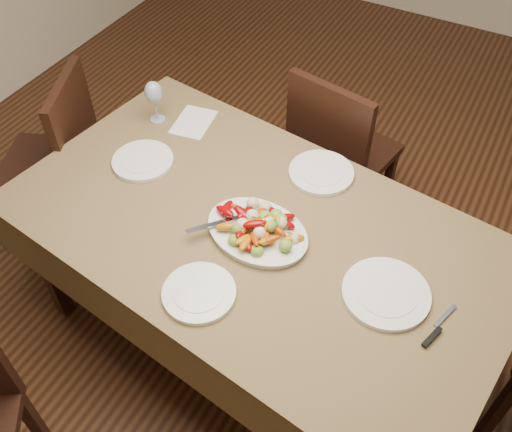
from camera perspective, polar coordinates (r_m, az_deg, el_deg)
The scene contains 14 objects.
floor at distance 2.79m, azimuth 4.97°, elevation -8.71°, with size 6.00×6.00×0.00m, color #3C2112.
dining_table at distance 2.36m, azimuth -0.00°, elevation -7.27°, with size 1.84×1.04×0.76m, color brown.
chair_far at distance 2.83m, azimuth 8.87°, elevation 6.39°, with size 0.42×0.42×0.95m, color black, non-canonical shape.
chair_left at distance 2.90m, azimuth -20.22°, elevation 4.76°, with size 0.42×0.42×0.95m, color black, non-canonical shape.
serving_platter at distance 2.03m, azimuth 0.14°, elevation -1.71°, with size 0.37×0.28×0.02m, color white.
roasted_vegetables at distance 1.99m, azimuth 0.14°, elevation -0.63°, with size 0.31×0.21×0.09m, color #7F0205, non-canonical shape.
serving_spoon at distance 2.01m, azimuth -1.99°, elevation -0.83°, with size 0.28×0.06×0.03m, color #9EA0A8, non-canonical shape.
plate_left at distance 2.35m, azimuth -11.25°, elevation 5.41°, with size 0.25×0.25×0.02m, color white.
plate_right at distance 1.92m, azimuth 12.87°, elevation -7.56°, with size 0.29×0.29×0.02m, color white.
plate_far at distance 2.27m, azimuth 6.53°, elevation 4.31°, with size 0.26×0.26×0.02m, color white.
plate_near at distance 1.88m, azimuth -5.71°, elevation -7.67°, with size 0.24×0.24×0.02m, color white.
wine_glass at distance 2.50m, azimuth -10.09°, elevation 11.30°, with size 0.08×0.08×0.20m, color #8C99A5, non-canonical shape.
menu_card at distance 2.53m, azimuth -6.26°, elevation 9.32°, with size 0.15×0.21×0.00m, color silver.
table_knife at distance 1.90m, azimuth 17.72°, elevation -10.58°, with size 0.02×0.20×0.01m, color #9EA0A8, non-canonical shape.
Camera 1 is at (0.53, -1.47, 2.30)m, focal length 40.00 mm.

